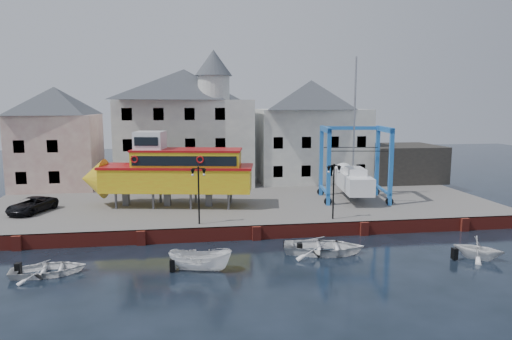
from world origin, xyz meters
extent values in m
plane|color=black|center=(0.00, 0.00, 0.00)|extent=(140.00, 140.00, 0.00)
cube|color=#5F5A54|center=(0.00, 11.00, 0.50)|extent=(44.00, 22.00, 1.00)
cube|color=maroon|center=(0.00, 0.12, 0.50)|extent=(44.00, 0.25, 1.00)
cube|color=maroon|center=(-16.00, -0.05, 0.50)|extent=(0.60, 0.36, 1.00)
cube|color=maroon|center=(-8.00, -0.05, 0.50)|extent=(0.60, 0.36, 1.00)
cube|color=maroon|center=(0.00, -0.05, 0.50)|extent=(0.60, 0.36, 1.00)
cube|color=maroon|center=(8.00, -0.05, 0.50)|extent=(0.60, 0.36, 1.00)
cube|color=maroon|center=(16.00, -0.05, 0.50)|extent=(0.60, 0.36, 1.00)
cube|color=tan|center=(-18.00, 18.00, 4.75)|extent=(8.00, 7.00, 7.50)
pyramid|color=#34393E|center=(-18.00, 18.00, 9.90)|extent=(8.00, 7.00, 2.80)
cube|color=black|center=(-20.50, 14.54, 2.60)|extent=(1.00, 0.08, 1.20)
cube|color=black|center=(-17.50, 14.54, 2.60)|extent=(1.00, 0.08, 1.20)
cube|color=black|center=(-20.50, 14.54, 5.60)|extent=(1.00, 0.08, 1.20)
cube|color=black|center=(-17.50, 14.54, 5.60)|extent=(1.00, 0.08, 1.20)
cube|color=#BBBAB6|center=(-5.00, 18.50, 5.50)|extent=(14.00, 8.00, 9.00)
pyramid|color=#34393E|center=(-5.00, 18.50, 11.60)|extent=(14.00, 8.00, 3.20)
cube|color=black|center=(-10.50, 14.54, 2.60)|extent=(1.00, 0.08, 1.20)
cube|color=black|center=(-7.50, 14.54, 2.60)|extent=(1.00, 0.08, 1.20)
cube|color=black|center=(-4.50, 14.54, 2.60)|extent=(1.00, 0.08, 1.20)
cube|color=black|center=(-1.50, 14.54, 2.60)|extent=(1.00, 0.08, 1.20)
cube|color=black|center=(-10.50, 14.54, 5.60)|extent=(1.00, 0.08, 1.20)
cube|color=black|center=(-7.50, 14.54, 5.60)|extent=(1.00, 0.08, 1.20)
cube|color=black|center=(-4.50, 14.54, 5.60)|extent=(1.00, 0.08, 1.20)
cube|color=black|center=(-1.50, 14.54, 5.60)|extent=(1.00, 0.08, 1.20)
cube|color=black|center=(-10.50, 14.54, 8.60)|extent=(1.00, 0.08, 1.20)
cube|color=black|center=(-7.50, 14.54, 8.60)|extent=(1.00, 0.08, 1.20)
cube|color=black|center=(-4.50, 14.54, 8.60)|extent=(1.00, 0.08, 1.20)
cube|color=black|center=(-1.50, 14.54, 8.60)|extent=(1.00, 0.08, 1.20)
cylinder|color=#BBBAB6|center=(-2.00, 16.10, 11.20)|extent=(3.20, 3.20, 2.40)
cone|color=#34393E|center=(-2.00, 16.10, 13.70)|extent=(3.80, 3.80, 2.60)
cube|color=#BBBAB6|center=(9.00, 19.00, 5.00)|extent=(12.00, 8.00, 8.00)
pyramid|color=#34393E|center=(9.00, 19.00, 10.60)|extent=(12.00, 8.00, 3.20)
cube|color=black|center=(4.50, 15.04, 2.60)|extent=(1.00, 0.08, 1.20)
cube|color=black|center=(7.50, 15.04, 2.60)|extent=(1.00, 0.08, 1.20)
cube|color=black|center=(10.50, 15.04, 2.60)|extent=(1.00, 0.08, 1.20)
cube|color=black|center=(13.50, 15.04, 2.60)|extent=(1.00, 0.08, 1.20)
cube|color=black|center=(4.50, 15.04, 5.60)|extent=(1.00, 0.08, 1.20)
cube|color=black|center=(7.50, 15.04, 5.60)|extent=(1.00, 0.08, 1.20)
cube|color=black|center=(10.50, 15.04, 5.60)|extent=(1.00, 0.08, 1.20)
cube|color=black|center=(13.50, 15.04, 5.60)|extent=(1.00, 0.08, 1.20)
cube|color=black|center=(19.00, 17.00, 3.00)|extent=(8.00, 7.00, 4.00)
cylinder|color=black|center=(-4.00, 1.20, 3.00)|extent=(0.12, 0.12, 4.00)
cube|color=black|center=(-4.00, 1.20, 5.05)|extent=(0.90, 0.06, 0.06)
sphere|color=black|center=(-4.00, 1.20, 5.12)|extent=(0.16, 0.16, 0.16)
cone|color=black|center=(-4.40, 1.20, 4.78)|extent=(0.32, 0.32, 0.45)
sphere|color=white|center=(-4.40, 1.20, 4.60)|extent=(0.18, 0.18, 0.18)
cone|color=black|center=(-3.60, 1.20, 4.78)|extent=(0.32, 0.32, 0.45)
sphere|color=white|center=(-3.60, 1.20, 4.60)|extent=(0.18, 0.18, 0.18)
cylinder|color=black|center=(6.00, 1.20, 3.00)|extent=(0.12, 0.12, 4.00)
cube|color=black|center=(6.00, 1.20, 5.05)|extent=(0.90, 0.06, 0.06)
sphere|color=black|center=(6.00, 1.20, 5.12)|extent=(0.16, 0.16, 0.16)
cone|color=black|center=(5.60, 1.20, 4.78)|extent=(0.32, 0.32, 0.45)
sphere|color=white|center=(5.60, 1.20, 4.60)|extent=(0.18, 0.18, 0.18)
cone|color=black|center=(6.40, 1.20, 4.78)|extent=(0.32, 0.32, 0.45)
sphere|color=white|center=(6.40, 1.20, 4.60)|extent=(0.18, 0.18, 0.18)
cylinder|color=#59595E|center=(-10.68, 7.06, 1.67)|extent=(0.23, 0.23, 1.33)
cylinder|color=#59595E|center=(-10.24, 9.50, 1.67)|extent=(0.23, 0.23, 1.33)
cylinder|color=#59595E|center=(-7.63, 6.51, 1.67)|extent=(0.23, 0.23, 1.33)
cylinder|color=#59595E|center=(-7.19, 8.95, 1.67)|extent=(0.23, 0.23, 1.33)
cylinder|color=#59595E|center=(-4.57, 5.96, 1.67)|extent=(0.23, 0.23, 1.33)
cylinder|color=#59595E|center=(-4.13, 8.40, 1.67)|extent=(0.23, 0.23, 1.33)
cylinder|color=#59595E|center=(-1.52, 5.41, 1.67)|extent=(0.23, 0.23, 1.33)
cylinder|color=#59595E|center=(-1.08, 7.85, 1.67)|extent=(0.23, 0.23, 1.33)
cube|color=#59595E|center=(-10.02, 8.20, 1.67)|extent=(0.60, 0.53, 1.33)
cube|color=#59595E|center=(-6.53, 7.57, 1.67)|extent=(0.60, 0.53, 1.33)
cube|color=#59595E|center=(-3.04, 6.95, 1.67)|extent=(0.60, 0.53, 1.33)
cube|color=gold|center=(-5.66, 7.42, 3.31)|extent=(12.82, 5.52, 1.95)
cone|color=gold|center=(-12.73, 8.69, 3.31)|extent=(2.52, 3.66, 3.37)
cube|color=#AA1012|center=(-5.66, 7.42, 4.37)|extent=(13.11, 5.70, 0.20)
cube|color=gold|center=(-4.79, 7.26, 4.99)|extent=(9.26, 4.54, 1.42)
cube|color=black|center=(-5.06, 5.75, 5.04)|extent=(8.39, 1.57, 0.80)
cube|color=black|center=(-4.51, 8.77, 5.04)|extent=(8.39, 1.57, 0.80)
cube|color=#AA1012|center=(-4.79, 7.26, 5.78)|extent=(9.45, 4.66, 0.16)
cube|color=white|center=(-7.84, 7.81, 6.51)|extent=(2.68, 2.68, 1.61)
cube|color=black|center=(-8.05, 6.65, 6.58)|extent=(1.92, 0.40, 0.71)
torus|color=#AA1012|center=(-9.00, 6.40, 5.17)|extent=(0.63, 0.23, 0.62)
torus|color=#AA1012|center=(-3.76, 5.46, 5.17)|extent=(0.63, 0.23, 0.62)
cube|color=#247EBD|center=(7.03, 5.77, 4.26)|extent=(0.37, 0.37, 6.53)
cylinder|color=black|center=(7.03, 5.77, 1.33)|extent=(0.68, 0.32, 0.65)
cube|color=#247EBD|center=(7.64, 10.06, 4.26)|extent=(0.37, 0.37, 6.53)
cylinder|color=black|center=(7.64, 10.06, 1.33)|extent=(0.68, 0.32, 0.65)
cube|color=#247EBD|center=(12.25, 5.03, 4.26)|extent=(0.37, 0.37, 6.53)
cylinder|color=black|center=(12.25, 5.03, 1.33)|extent=(0.68, 0.32, 0.65)
cube|color=#247EBD|center=(12.86, 9.32, 4.26)|extent=(0.37, 0.37, 6.53)
cylinder|color=black|center=(12.86, 9.32, 1.33)|extent=(0.68, 0.32, 0.65)
cube|color=#247EBD|center=(7.34, 7.92, 7.37)|extent=(0.98, 4.66, 0.46)
cube|color=#247EBD|center=(7.34, 7.92, 1.93)|extent=(0.88, 4.65, 0.20)
cube|color=#247EBD|center=(12.56, 7.17, 7.37)|extent=(0.98, 4.66, 0.46)
cube|color=#247EBD|center=(12.56, 7.17, 1.93)|extent=(0.88, 4.65, 0.20)
cube|color=#247EBD|center=(10.25, 9.69, 7.37)|extent=(5.59, 1.11, 0.33)
cube|color=white|center=(9.95, 7.54, 2.68)|extent=(3.11, 7.23, 1.49)
cone|color=white|center=(10.53, 11.65, 2.68)|extent=(2.33, 1.78, 2.15)
cube|color=#59595E|center=(9.95, 7.54, 1.61)|extent=(0.46, 1.69, 0.65)
cube|color=white|center=(9.88, 7.08, 3.71)|extent=(1.87, 2.98, 0.56)
cylinder|color=#99999E|center=(10.01, 8.01, 8.56)|extent=(0.18, 0.18, 10.26)
cube|color=black|center=(9.71, 5.88, 5.60)|extent=(4.96, 0.82, 0.05)
cube|color=black|center=(10.18, 9.21, 5.60)|extent=(4.96, 0.82, 0.05)
imported|color=black|center=(-17.12, 6.71, 1.61)|extent=(3.49, 4.79, 1.21)
imported|color=white|center=(-4.11, -5.47, 0.00)|extent=(3.98, 2.29, 1.45)
imported|color=white|center=(3.89, -3.53, 0.00)|extent=(5.89, 4.77, 1.08)
imported|color=white|center=(13.14, -5.96, 0.00)|extent=(3.83, 3.79, 1.53)
imported|color=white|center=(-12.66, -4.85, 0.00)|extent=(4.44, 3.46, 0.84)
camera|label=1|loc=(-4.61, -31.06, 9.60)|focal=32.00mm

